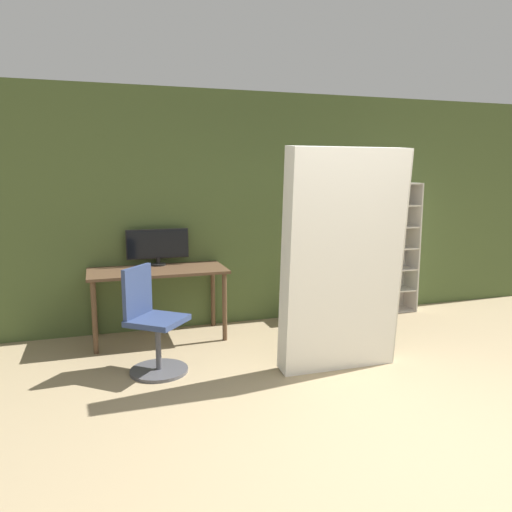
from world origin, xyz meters
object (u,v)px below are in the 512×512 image
office_chair (153,329)px  monitor (158,245)px  bookshelf (385,249)px  mattress_near (343,261)px

office_chair → monitor: bearing=80.0°
bookshelf → mattress_near: mattress_near is taller
bookshelf → mattress_near: size_ratio=0.83×
office_chair → bookshelf: size_ratio=0.58×
mattress_near → bookshelf: bearing=48.1°
monitor → office_chair: size_ratio=0.71×
monitor → bookshelf: bearing=-0.4°
monitor → office_chair: bearing=-100.0°
monitor → mattress_near: (1.44, -1.61, 0.01)m
monitor → mattress_near: 2.16m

